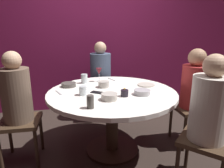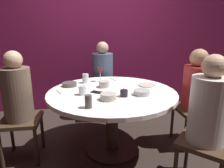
{
  "view_description": "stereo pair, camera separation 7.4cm",
  "coord_description": "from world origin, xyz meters",
  "px_view_note": "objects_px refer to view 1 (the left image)",
  "views": [
    {
      "loc": [
        -0.39,
        -2.06,
        1.38
      ],
      "look_at": [
        0.0,
        0.0,
        0.81
      ],
      "focal_mm": 32.29,
      "sensor_mm": 36.0,
      "label": 1
    },
    {
      "loc": [
        -0.32,
        -2.07,
        1.38
      ],
      "look_at": [
        0.0,
        0.0,
        0.81
      ],
      "focal_mm": 32.29,
      "sensor_mm": 36.0,
      "label": 2
    }
  ],
  "objects_px": {
    "seated_diner_back": "(101,73)",
    "cup_near_candle": "(84,79)",
    "dining_table": "(112,103)",
    "cup_by_left_diner": "(90,102)",
    "cup_by_right_diner": "(83,91)",
    "seated_diner_left": "(17,97)",
    "cell_phone": "(97,92)",
    "dinner_plate": "(146,85)",
    "seated_diner_right": "(194,87)",
    "wine_glass": "(99,72)",
    "candle_holder": "(125,93)",
    "bowl_small_white": "(104,84)",
    "bowl_serving_large": "(142,92)",
    "seated_diner_front_right": "(209,110)",
    "bowl_sauce_side": "(109,97)",
    "bowl_salad_center": "(69,85)"
  },
  "relations": [
    {
      "from": "bowl_small_white",
      "to": "cup_near_candle",
      "type": "xyz_separation_m",
      "value": [
        -0.21,
        0.23,
        0.02
      ]
    },
    {
      "from": "bowl_small_white",
      "to": "cup_near_candle",
      "type": "distance_m",
      "value": 0.31
    },
    {
      "from": "cell_phone",
      "to": "bowl_sauce_side",
      "type": "bearing_deg",
      "value": 55.12
    },
    {
      "from": "candle_holder",
      "to": "bowl_sauce_side",
      "type": "relative_size",
      "value": 0.58
    },
    {
      "from": "dinner_plate",
      "to": "cell_phone",
      "type": "distance_m",
      "value": 0.64
    },
    {
      "from": "cup_by_left_diner",
      "to": "dining_table",
      "type": "bearing_deg",
      "value": 58.73
    },
    {
      "from": "seated_diner_front_right",
      "to": "candle_holder",
      "type": "distance_m",
      "value": 0.77
    },
    {
      "from": "cup_by_left_diner",
      "to": "cell_phone",
      "type": "bearing_deg",
      "value": 75.38
    },
    {
      "from": "dining_table",
      "to": "bowl_salad_center",
      "type": "bearing_deg",
      "value": 150.03
    },
    {
      "from": "seated_diner_right",
      "to": "cup_by_right_diner",
      "type": "bearing_deg",
      "value": 3.5
    },
    {
      "from": "bowl_salad_center",
      "to": "seated_diner_back",
      "type": "bearing_deg",
      "value": 55.39
    },
    {
      "from": "dining_table",
      "to": "seated_diner_left",
      "type": "relative_size",
      "value": 1.18
    },
    {
      "from": "dining_table",
      "to": "seated_diner_left",
      "type": "distance_m",
      "value": 0.99
    },
    {
      "from": "bowl_sauce_side",
      "to": "cup_near_candle",
      "type": "distance_m",
      "value": 0.7
    },
    {
      "from": "dining_table",
      "to": "cup_by_right_diner",
      "type": "relative_size",
      "value": 14.76
    },
    {
      "from": "wine_glass",
      "to": "dinner_plate",
      "type": "distance_m",
      "value": 0.62
    },
    {
      "from": "dinner_plate",
      "to": "cell_phone",
      "type": "height_order",
      "value": "dinner_plate"
    },
    {
      "from": "dining_table",
      "to": "seated_diner_right",
      "type": "height_order",
      "value": "seated_diner_right"
    },
    {
      "from": "dinner_plate",
      "to": "cup_near_candle",
      "type": "relative_size",
      "value": 1.8
    },
    {
      "from": "seated_diner_back",
      "to": "dinner_plate",
      "type": "height_order",
      "value": "seated_diner_back"
    },
    {
      "from": "seated_diner_front_right",
      "to": "cell_phone",
      "type": "bearing_deg",
      "value": 7.43
    },
    {
      "from": "seated_diner_right",
      "to": "wine_glass",
      "type": "relative_size",
      "value": 6.66
    },
    {
      "from": "dining_table",
      "to": "seated_diner_left",
      "type": "bearing_deg",
      "value": 180.0
    },
    {
      "from": "seated_diner_right",
      "to": "cup_near_candle",
      "type": "bearing_deg",
      "value": -17.43
    },
    {
      "from": "bowl_sauce_side",
      "to": "dinner_plate",
      "type": "bearing_deg",
      "value": 38.88
    },
    {
      "from": "candle_holder",
      "to": "cup_by_left_diner",
      "type": "relative_size",
      "value": 0.78
    },
    {
      "from": "seated_diner_left",
      "to": "bowl_serving_large",
      "type": "height_order",
      "value": "seated_diner_left"
    },
    {
      "from": "cell_phone",
      "to": "bowl_sauce_side",
      "type": "height_order",
      "value": "bowl_sauce_side"
    },
    {
      "from": "dining_table",
      "to": "wine_glass",
      "type": "height_order",
      "value": "wine_glass"
    },
    {
      "from": "seated_diner_left",
      "to": "cup_by_right_diner",
      "type": "distance_m",
      "value": 0.67
    },
    {
      "from": "cup_by_left_diner",
      "to": "seated_diner_front_right",
      "type": "bearing_deg",
      "value": -14.02
    },
    {
      "from": "cup_by_right_diner",
      "to": "seated_diner_back",
      "type": "bearing_deg",
      "value": 72.81
    },
    {
      "from": "dining_table",
      "to": "bowl_small_white",
      "type": "relative_size",
      "value": 11.25
    },
    {
      "from": "bowl_small_white",
      "to": "cup_by_left_diner",
      "type": "relative_size",
      "value": 1.08
    },
    {
      "from": "bowl_salad_center",
      "to": "bowl_small_white",
      "type": "relative_size",
      "value": 1.37
    },
    {
      "from": "seated_diner_back",
      "to": "cup_near_candle",
      "type": "relative_size",
      "value": 10.54
    },
    {
      "from": "cell_phone",
      "to": "cup_by_left_diner",
      "type": "xyz_separation_m",
      "value": [
        -0.11,
        -0.42,
        0.05
      ]
    },
    {
      "from": "dining_table",
      "to": "dinner_plate",
      "type": "height_order",
      "value": "dinner_plate"
    },
    {
      "from": "seated_diner_left",
      "to": "cell_phone",
      "type": "distance_m",
      "value": 0.81
    },
    {
      "from": "dining_table",
      "to": "bowl_small_white",
      "type": "xyz_separation_m",
      "value": [
        -0.07,
        0.17,
        0.18
      ]
    },
    {
      "from": "seated_diner_left",
      "to": "seated_diner_front_right",
      "type": "bearing_deg",
      "value": -22.46
    },
    {
      "from": "dining_table",
      "to": "cup_by_left_diner",
      "type": "relative_size",
      "value": 12.14
    },
    {
      "from": "seated_diner_back",
      "to": "cup_near_candle",
      "type": "height_order",
      "value": "seated_diner_back"
    },
    {
      "from": "seated_diner_right",
      "to": "candle_holder",
      "type": "bearing_deg",
      "value": 12.46
    },
    {
      "from": "cell_phone",
      "to": "bowl_serving_large",
      "type": "bearing_deg",
      "value": 107.58
    },
    {
      "from": "cell_phone",
      "to": "seated_diner_left",
      "type": "bearing_deg",
      "value": -57.32
    },
    {
      "from": "dining_table",
      "to": "candle_holder",
      "type": "bearing_deg",
      "value": -65.53
    },
    {
      "from": "seated_diner_back",
      "to": "wine_glass",
      "type": "bearing_deg",
      "value": -9.6
    },
    {
      "from": "seated_diner_back",
      "to": "bowl_serving_large",
      "type": "bearing_deg",
      "value": 14.22
    },
    {
      "from": "cup_by_right_diner",
      "to": "bowl_small_white",
      "type": "bearing_deg",
      "value": 44.64
    }
  ]
}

